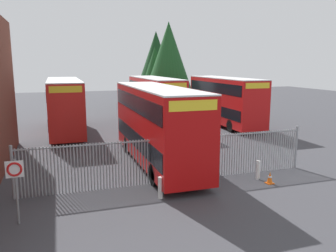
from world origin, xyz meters
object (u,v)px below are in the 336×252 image
object	(u,v)px
traffic_cone_by_gate	(270,178)
double_decker_bus_behind_fence_right	(155,99)
double_decker_bus_far_back	(225,99)
speed_limit_sign_post	(15,177)
double_decker_bus_near_gate	(157,122)
traffic_cone_mid_forecourt	(166,183)
double_decker_bus_behind_fence_left	(65,104)
bollard_near_left	(160,188)
bollard_center_front	(258,170)

from	to	relation	value
traffic_cone_by_gate	double_decker_bus_behind_fence_right	bearing A→B (deg)	92.85
double_decker_bus_far_back	speed_limit_sign_post	distance (m)	22.88
double_decker_bus_near_gate	traffic_cone_mid_forecourt	size ratio (longest dim) A/B	18.32
double_decker_bus_behind_fence_left	bollard_near_left	bearing A→B (deg)	-77.87
bollard_near_left	speed_limit_sign_post	size ratio (longest dim) A/B	0.40
speed_limit_sign_post	bollard_center_front	bearing A→B (deg)	8.06
double_decker_bus_near_gate	speed_limit_sign_post	size ratio (longest dim) A/B	4.50
traffic_cone_mid_forecourt	speed_limit_sign_post	size ratio (longest dim) A/B	0.25
double_decker_bus_behind_fence_left	traffic_cone_mid_forecourt	world-z (taller)	double_decker_bus_behind_fence_left
traffic_cone_by_gate	traffic_cone_mid_forecourt	xyz separation A→B (m)	(-4.96, 0.80, 0.00)
double_decker_bus_behind_fence_left	double_decker_bus_behind_fence_right	bearing A→B (deg)	9.87
bollard_center_front	speed_limit_sign_post	distance (m)	11.04
double_decker_bus_near_gate	traffic_cone_mid_forecourt	world-z (taller)	double_decker_bus_near_gate
double_decker_bus_behind_fence_left	speed_limit_sign_post	xyz separation A→B (m)	(-2.13, -16.47, -0.65)
double_decker_bus_far_back	bollard_center_front	world-z (taller)	double_decker_bus_far_back
bollard_near_left	traffic_cone_by_gate	distance (m)	5.53
bollard_near_left	double_decker_bus_near_gate	bearing A→B (deg)	75.38
double_decker_bus_behind_fence_left	double_decker_bus_far_back	world-z (taller)	same
double_decker_bus_near_gate	double_decker_bus_far_back	xyz separation A→B (m)	(9.60, 10.29, 0.00)
double_decker_bus_near_gate	traffic_cone_mid_forecourt	bearing A→B (deg)	-100.27
double_decker_bus_far_back	bollard_center_front	size ratio (longest dim) A/B	11.38
bollard_near_left	speed_limit_sign_post	distance (m)	5.72
double_decker_bus_far_back	bollard_near_left	bearing A→B (deg)	-125.56
bollard_near_left	bollard_center_front	bearing A→B (deg)	9.10
double_decker_bus_behind_fence_right	speed_limit_sign_post	xyz separation A→B (m)	(-10.20, -17.87, -0.65)
bollard_center_front	traffic_cone_by_gate	distance (m)	0.78
bollard_center_front	traffic_cone_by_gate	bearing A→B (deg)	-75.38
double_decker_bus_far_back	speed_limit_sign_post	bearing A→B (deg)	-135.88
double_decker_bus_far_back	double_decker_bus_behind_fence_left	bearing A→B (deg)	177.81
double_decker_bus_far_back	bollard_near_left	xyz separation A→B (m)	(-10.89, -15.24, -1.95)
double_decker_bus_behind_fence_right	double_decker_bus_behind_fence_left	bearing A→B (deg)	-170.13
double_decker_bus_near_gate	double_decker_bus_far_back	size ratio (longest dim) A/B	1.00
double_decker_bus_far_back	traffic_cone_by_gate	distance (m)	16.18
bollard_center_front	traffic_cone_mid_forecourt	size ratio (longest dim) A/B	1.61
speed_limit_sign_post	double_decker_bus_behind_fence_right	bearing A→B (deg)	60.29
double_decker_bus_behind_fence_right	bollard_near_left	distance (m)	17.92
double_decker_bus_near_gate	speed_limit_sign_post	distance (m)	8.87
traffic_cone_mid_forecourt	traffic_cone_by_gate	bearing A→B (deg)	-9.21
speed_limit_sign_post	double_decker_bus_far_back	bearing A→B (deg)	44.12
bollard_near_left	bollard_center_front	size ratio (longest dim) A/B	1.00
traffic_cone_mid_forecourt	double_decker_bus_behind_fence_right	bearing A→B (deg)	75.81
bollard_center_front	traffic_cone_by_gate	world-z (taller)	bollard_center_front
bollard_near_left	traffic_cone_by_gate	world-z (taller)	bollard_near_left
bollard_center_front	traffic_cone_mid_forecourt	bearing A→B (deg)	179.17
double_decker_bus_behind_fence_right	speed_limit_sign_post	bearing A→B (deg)	-119.71
traffic_cone_mid_forecourt	double_decker_bus_behind_fence_left	bearing A→B (deg)	104.91
double_decker_bus_near_gate	bollard_near_left	bearing A→B (deg)	-104.62
double_decker_bus_behind_fence_left	bollard_near_left	xyz separation A→B (m)	(3.39, -15.78, -1.95)
double_decker_bus_far_back	traffic_cone_by_gate	xyz separation A→B (m)	(-5.37, -15.12, -2.13)
double_decker_bus_near_gate	traffic_cone_by_gate	size ratio (longest dim) A/B	18.32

